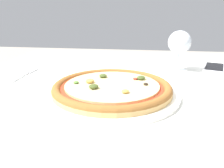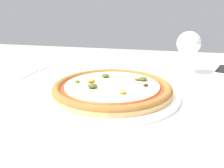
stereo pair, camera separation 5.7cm
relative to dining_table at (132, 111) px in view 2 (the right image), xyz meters
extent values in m
cube|color=brown|center=(0.00, 0.00, 0.07)|extent=(1.01, 0.97, 0.04)
cube|color=silver|center=(0.00, 0.00, 0.09)|extent=(1.11, 1.07, 0.01)
cylinder|color=brown|center=(-0.44, 0.42, -0.30)|extent=(0.06, 0.06, 0.71)
cylinder|color=white|center=(-0.04, -0.11, 0.10)|extent=(0.35, 0.35, 0.01)
cylinder|color=#E0B26B|center=(-0.04, -0.11, 0.11)|extent=(0.31, 0.31, 0.01)
torus|color=#935B28|center=(-0.04, -0.11, 0.12)|extent=(0.31, 0.31, 0.02)
cylinder|color=#BC381E|center=(-0.04, -0.11, 0.12)|extent=(0.27, 0.27, 0.00)
cylinder|color=beige|center=(-0.04, -0.11, 0.12)|extent=(0.25, 0.25, 0.00)
ellipsoid|color=#A83323|center=(0.02, -0.06, 0.13)|extent=(0.01, 0.01, 0.01)
ellipsoid|color=#2D2319|center=(0.05, -0.10, 0.13)|extent=(0.01, 0.01, 0.01)
ellipsoid|color=#425123|center=(-0.08, -0.15, 0.13)|extent=(0.02, 0.02, 0.01)
ellipsoid|color=#425123|center=(0.04, -0.06, 0.13)|extent=(0.02, 0.02, 0.01)
ellipsoid|color=#BC9342|center=(0.00, -0.17, 0.13)|extent=(0.02, 0.02, 0.01)
ellipsoid|color=#4C7A33|center=(-0.13, -0.12, 0.13)|extent=(0.01, 0.01, 0.01)
ellipsoid|color=#425123|center=(-0.07, -0.05, 0.13)|extent=(0.02, 0.02, 0.01)
ellipsoid|color=#BC9342|center=(-0.10, -0.11, 0.13)|extent=(0.02, 0.02, 0.01)
cube|color=silver|center=(-0.37, 0.00, 0.10)|extent=(0.02, 0.11, 0.00)
cube|color=silver|center=(-0.37, 0.06, 0.10)|extent=(0.02, 0.01, 0.00)
cube|color=silver|center=(-0.38, 0.09, 0.10)|extent=(0.01, 0.05, 0.00)
cube|color=silver|center=(-0.37, 0.09, 0.10)|extent=(0.01, 0.05, 0.00)
cube|color=silver|center=(-0.36, 0.09, 0.10)|extent=(0.01, 0.05, 0.00)
cube|color=silver|center=(-0.36, 0.09, 0.10)|extent=(0.01, 0.05, 0.00)
cylinder|color=silver|center=(0.17, 0.16, 0.10)|extent=(0.07, 0.07, 0.00)
cylinder|color=silver|center=(0.17, 0.16, 0.13)|extent=(0.01, 0.01, 0.07)
sphere|color=silver|center=(0.17, 0.16, 0.20)|extent=(0.08, 0.08, 0.08)
camera|label=1|loc=(0.03, -0.65, 0.31)|focal=35.00mm
camera|label=2|loc=(0.09, -0.64, 0.31)|focal=35.00mm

